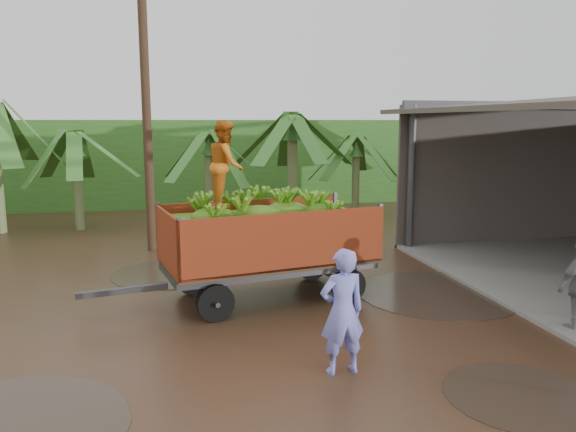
# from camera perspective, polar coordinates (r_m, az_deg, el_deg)

# --- Properties ---
(ground) EXTENTS (100.00, 100.00, 0.00)m
(ground) POSITION_cam_1_polar(r_m,az_deg,el_deg) (9.48, -3.52, -12.48)
(ground) COLOR black
(ground) RESTS_ON ground
(hedge_north) EXTENTS (22.00, 3.00, 3.60)m
(hedge_north) POSITION_cam_1_polar(r_m,az_deg,el_deg) (24.76, -13.87, 5.29)
(hedge_north) COLOR #2D661E
(hedge_north) RESTS_ON ground
(banana_trailer) EXTENTS (5.82, 2.73, 3.58)m
(banana_trailer) POSITION_cam_1_polar(r_m,az_deg,el_deg) (11.23, -2.16, -2.14)
(banana_trailer) COLOR #BC3B1A
(banana_trailer) RESTS_ON ground
(man_blue) EXTENTS (0.71, 0.50, 1.83)m
(man_blue) POSITION_cam_1_polar(r_m,az_deg,el_deg) (8.06, 5.53, -9.63)
(man_blue) COLOR #7C7FE2
(man_blue) RESTS_ON ground
(utility_pole) EXTENTS (1.20, 0.24, 8.76)m
(utility_pole) POSITION_cam_1_polar(r_m,az_deg,el_deg) (15.81, -14.28, 12.51)
(utility_pole) COLOR #47301E
(utility_pole) RESTS_ON ground
(banana_plants) EXTENTS (24.70, 20.46, 4.26)m
(banana_plants) POSITION_cam_1_polar(r_m,az_deg,el_deg) (15.98, -24.70, 2.62)
(banana_plants) COLOR #2D661E
(banana_plants) RESTS_ON ground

